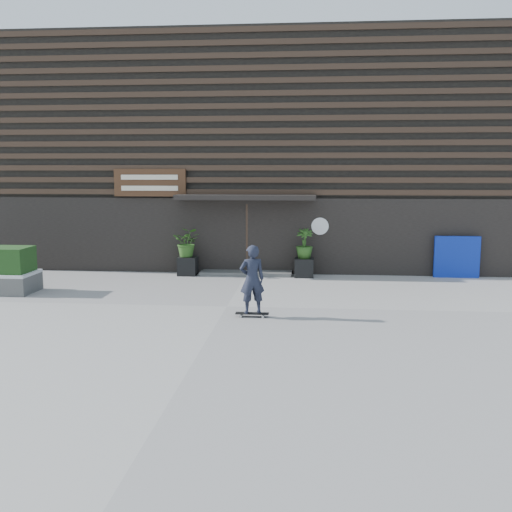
# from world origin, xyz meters

# --- Properties ---
(ground) EXTENTS (80.00, 80.00, 0.00)m
(ground) POSITION_xyz_m (0.00, 0.00, 0.00)
(ground) COLOR #A09C98
(ground) RESTS_ON ground
(entrance_step) EXTENTS (3.00, 0.80, 0.12)m
(entrance_step) POSITION_xyz_m (0.00, 4.60, 0.06)
(entrance_step) COLOR #4B4B48
(entrance_step) RESTS_ON ground
(planter_pot_left) EXTENTS (0.60, 0.60, 0.60)m
(planter_pot_left) POSITION_xyz_m (-1.90, 4.40, 0.30)
(planter_pot_left) COLOR black
(planter_pot_left) RESTS_ON ground
(bamboo_left) EXTENTS (0.86, 0.75, 0.96)m
(bamboo_left) POSITION_xyz_m (-1.90, 4.40, 1.08)
(bamboo_left) COLOR #2D591E
(bamboo_left) RESTS_ON planter_pot_left
(planter_pot_right) EXTENTS (0.60, 0.60, 0.60)m
(planter_pot_right) POSITION_xyz_m (1.90, 4.40, 0.30)
(planter_pot_right) COLOR black
(planter_pot_right) RESTS_ON ground
(bamboo_right) EXTENTS (0.54, 0.54, 0.96)m
(bamboo_right) POSITION_xyz_m (1.90, 4.40, 1.08)
(bamboo_right) COLOR #2D591E
(bamboo_right) RESTS_ON planter_pot_right
(blue_tarp) EXTENTS (1.42, 0.12, 1.33)m
(blue_tarp) POSITION_xyz_m (6.75, 4.70, 0.67)
(blue_tarp) COLOR #0C229D
(blue_tarp) RESTS_ON ground
(building) EXTENTS (18.00, 11.00, 8.00)m
(building) POSITION_xyz_m (-0.00, 9.96, 3.99)
(building) COLOR black
(building) RESTS_ON ground
(skateboarder) EXTENTS (0.78, 0.54, 1.70)m
(skateboarder) POSITION_xyz_m (0.74, -1.01, 0.89)
(skateboarder) COLOR black
(skateboarder) RESTS_ON ground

